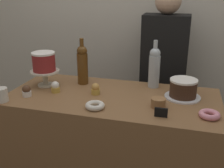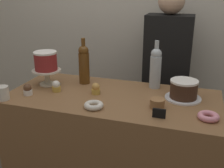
% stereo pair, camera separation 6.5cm
% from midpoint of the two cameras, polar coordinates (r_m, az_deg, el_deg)
% --- Properties ---
extents(back_wall, '(6.00, 0.05, 2.60)m').
position_cam_midpoint_polar(back_wall, '(2.48, 4.87, 12.85)').
color(back_wall, beige).
rests_on(back_wall, ground_plane).
extents(display_counter, '(1.34, 0.63, 0.95)m').
position_cam_midpoint_polar(display_counter, '(1.96, -0.99, -15.40)').
color(display_counter, brown).
rests_on(display_counter, ground_plane).
extents(cake_stand_pedestal, '(0.20, 0.20, 0.11)m').
position_cam_midpoint_polar(cake_stand_pedestal, '(1.94, -14.85, 1.74)').
color(cake_stand_pedestal, beige).
rests_on(cake_stand_pedestal, display_counter).
extents(white_layer_cake, '(0.16, 0.16, 0.13)m').
position_cam_midpoint_polar(white_layer_cake, '(1.91, -15.12, 4.59)').
color(white_layer_cake, maroon).
rests_on(white_layer_cake, cake_stand_pedestal).
extents(silver_serving_platter, '(0.22, 0.22, 0.01)m').
position_cam_midpoint_polar(silver_serving_platter, '(1.75, 13.56, -2.66)').
color(silver_serving_platter, white).
rests_on(silver_serving_platter, display_counter).
extents(chocolate_round_cake, '(0.17, 0.17, 0.11)m').
position_cam_midpoint_polar(chocolate_round_cake, '(1.72, 13.73, -0.79)').
color(chocolate_round_cake, '#3D2619').
rests_on(chocolate_round_cake, silver_serving_platter).
extents(wine_bottle_amber, '(0.08, 0.08, 0.33)m').
position_cam_midpoint_polar(wine_bottle_amber, '(1.91, -7.22, 4.20)').
color(wine_bottle_amber, '#5B3814').
rests_on(wine_bottle_amber, display_counter).
extents(wine_bottle_clear, '(0.08, 0.08, 0.33)m').
position_cam_midpoint_polar(wine_bottle_clear, '(1.85, 7.91, 3.62)').
color(wine_bottle_clear, '#B2BCC1').
rests_on(wine_bottle_clear, display_counter).
extents(cupcake_vanilla, '(0.06, 0.06, 0.07)m').
position_cam_midpoint_polar(cupcake_vanilla, '(1.82, -12.84, -0.66)').
color(cupcake_vanilla, gold).
rests_on(cupcake_vanilla, display_counter).
extents(cupcake_caramel, '(0.06, 0.06, 0.07)m').
position_cam_midpoint_polar(cupcake_caramel, '(1.74, -4.61, -1.12)').
color(cupcake_caramel, gold).
rests_on(cupcake_caramel, display_counter).
extents(cupcake_chocolate, '(0.06, 0.06, 0.07)m').
position_cam_midpoint_polar(cupcake_chocolate, '(1.80, -18.54, -1.42)').
color(cupcake_chocolate, white).
rests_on(cupcake_chocolate, display_counter).
extents(donut_sugar, '(0.11, 0.11, 0.03)m').
position_cam_midpoint_polar(donut_sugar, '(1.56, -4.82, -4.55)').
color(donut_sugar, silver).
rests_on(donut_sugar, display_counter).
extents(donut_pink, '(0.11, 0.11, 0.03)m').
position_cam_midpoint_polar(donut_pink, '(1.53, 18.69, -6.13)').
color(donut_pink, pink).
rests_on(donut_pink, display_counter).
extents(cookie_stack, '(0.08, 0.08, 0.05)m').
position_cam_midpoint_polar(cookie_stack, '(1.58, 8.55, -3.94)').
color(cookie_stack, olive).
rests_on(cookie_stack, display_counter).
extents(price_sign_chalkboard, '(0.07, 0.01, 0.05)m').
position_cam_midpoint_polar(price_sign_chalkboard, '(1.47, 9.03, -5.95)').
color(price_sign_chalkboard, black).
rests_on(price_sign_chalkboard, display_counter).
extents(coffee_cup_ceramic, '(0.08, 0.08, 0.08)m').
position_cam_midpoint_polar(coffee_cup_ceramic, '(1.77, -23.24, -2.12)').
color(coffee_cup_ceramic, silver).
rests_on(coffee_cup_ceramic, display_counter).
extents(barista_figure, '(0.36, 0.22, 1.60)m').
position_cam_midpoint_polar(barista_figure, '(2.29, 9.80, 0.14)').
color(barista_figure, black).
rests_on(barista_figure, ground_plane).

